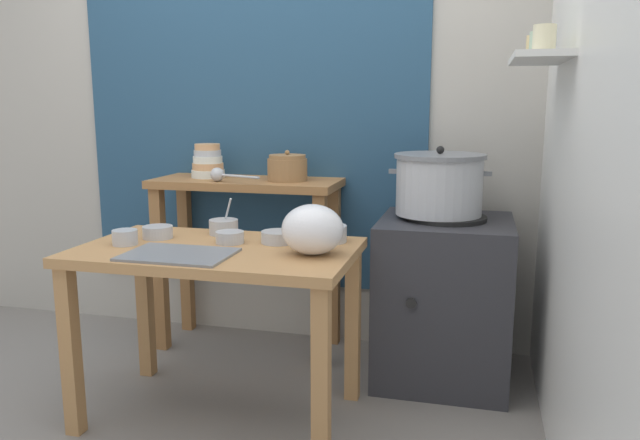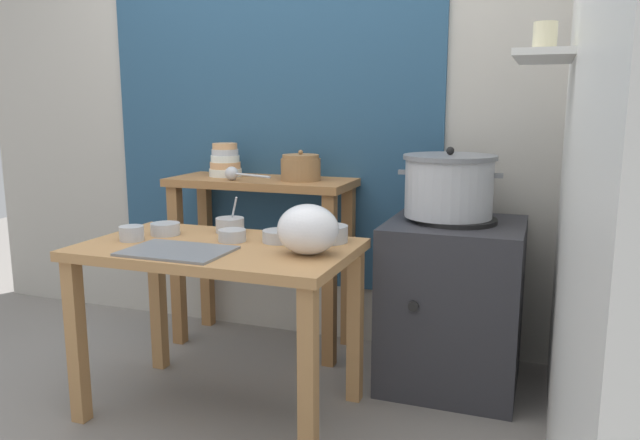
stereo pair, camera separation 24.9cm
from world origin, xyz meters
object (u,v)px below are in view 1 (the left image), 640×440
at_px(prep_table, 218,274).
at_px(prep_bowl_4, 278,236).
at_px(prep_bowl_0, 230,237).
at_px(clay_pot, 287,168).
at_px(plastic_bag, 313,230).
at_px(prep_bowl_1, 224,226).
at_px(serving_tray, 178,254).
at_px(steamer_pot, 439,184).
at_px(prep_bowl_5, 125,237).
at_px(stove_block, 443,299).
at_px(ladle, 219,175).
at_px(prep_bowl_2, 327,233).
at_px(back_shelf_table, 247,222).
at_px(prep_bowl_3, 158,232).
at_px(bowl_stack_enamel, 208,162).

height_order(prep_table, prep_bowl_4, prep_bowl_4).
bearing_deg(prep_bowl_0, clay_pot, 86.26).
xyz_separation_m(plastic_bag, prep_bowl_1, (-0.47, 0.26, -0.06)).
distance_m(serving_tray, prep_bowl_1, 0.41).
height_order(steamer_pot, prep_bowl_5, steamer_pot).
relative_size(steamer_pot, prep_bowl_1, 2.84).
distance_m(stove_block, prep_bowl_4, 0.89).
bearing_deg(prep_bowl_5, prep_bowl_1, 43.57).
distance_m(serving_tray, prep_bowl_5, 0.32).
distance_m(ladle, prep_bowl_4, 0.70).
relative_size(prep_bowl_2, prep_bowl_4, 1.16).
bearing_deg(plastic_bag, back_shelf_table, 126.14).
bearing_deg(serving_tray, prep_bowl_5, 158.65).
bearing_deg(prep_bowl_2, prep_bowl_0, -161.52).
bearing_deg(plastic_bag, clay_pot, 113.69).
xyz_separation_m(steamer_pot, plastic_bag, (-0.42, -0.65, -0.10)).
bearing_deg(prep_bowl_3, prep_table, -16.52).
relative_size(clay_pot, ladle, 0.70).
bearing_deg(back_shelf_table, prep_bowl_1, -80.31).
distance_m(clay_pot, prep_bowl_3, 0.78).
bearing_deg(steamer_pot, clay_pot, 171.76).
xyz_separation_m(stove_block, prep_bowl_2, (-0.46, -0.40, 0.37)).
distance_m(clay_pot, serving_tray, 0.95).
bearing_deg(clay_pot, prep_table, -95.17).
height_order(stove_block, bowl_stack_enamel, bowl_stack_enamel).
distance_m(prep_bowl_2, prep_bowl_3, 0.72).
xyz_separation_m(prep_bowl_4, prep_bowl_5, (-0.59, -0.19, 0.01)).
distance_m(steamer_pot, ladle, 1.08).
distance_m(bowl_stack_enamel, prep_bowl_2, 0.99).
relative_size(back_shelf_table, clay_pot, 4.79).
bearing_deg(prep_bowl_3, prep_bowl_0, -2.24).
bearing_deg(steamer_pot, prep_bowl_1, -156.29).
xyz_separation_m(prep_table, prep_bowl_0, (0.02, 0.08, 0.14)).
height_order(plastic_bag, prep_bowl_0, plastic_bag).
bearing_deg(prep_table, back_shelf_table, 101.91).
height_order(back_shelf_table, prep_bowl_2, back_shelf_table).
bearing_deg(prep_bowl_5, prep_bowl_2, 18.53).
bearing_deg(serving_tray, plastic_bag, 16.77).
bearing_deg(bowl_stack_enamel, prep_bowl_2, -35.76).
bearing_deg(prep_bowl_2, bowl_stack_enamel, 144.24).
xyz_separation_m(prep_table, ladle, (-0.25, 0.62, 0.33)).
bearing_deg(clay_pot, stove_block, -9.24).
distance_m(ladle, serving_tray, 0.83).
bearing_deg(serving_tray, bowl_stack_enamel, 107.59).
xyz_separation_m(clay_pot, bowl_stack_enamel, (-0.45, 0.03, 0.01)).
xyz_separation_m(prep_bowl_2, prep_bowl_4, (-0.19, -0.07, -0.01)).
distance_m(clay_pot, prep_bowl_5, 0.93).
bearing_deg(clay_pot, plastic_bag, -66.31).
height_order(steamer_pot, ladle, steamer_pot).
bearing_deg(ladle, serving_tray, -77.94).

